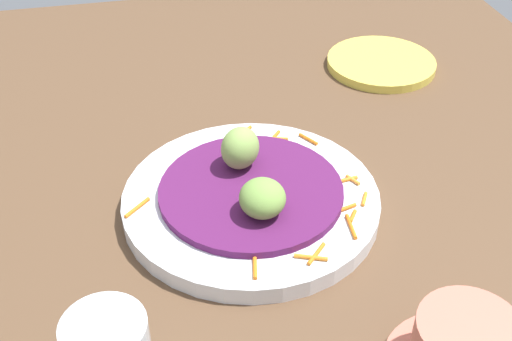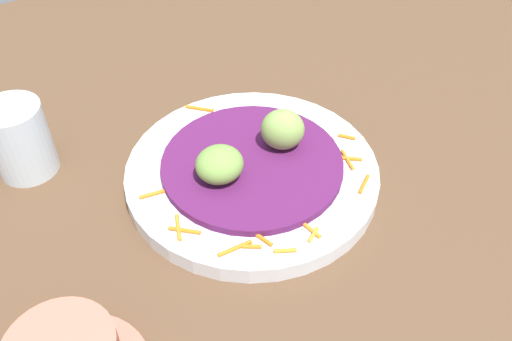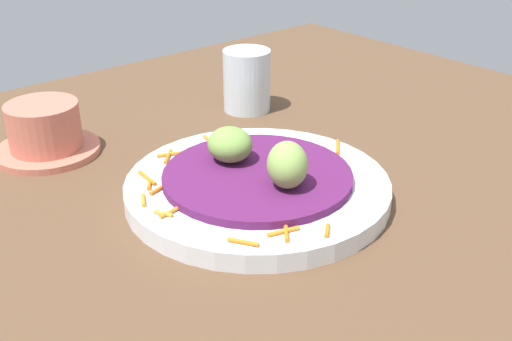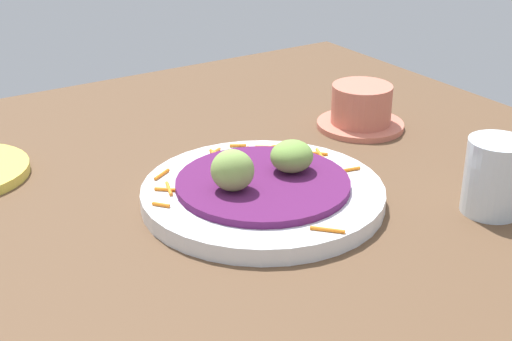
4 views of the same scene
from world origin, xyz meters
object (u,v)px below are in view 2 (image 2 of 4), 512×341
main_plate (252,173)px  guac_scoop_left (283,130)px  guac_scoop_center (219,164)px  water_glass (20,140)px

main_plate → guac_scoop_left: 5.87cm
guac_scoop_center → water_glass: (15.60, 15.94, -0.43)cm
guac_scoop_left → water_glass: (15.01, 24.18, -0.93)cm
guac_scoop_center → water_glass: size_ratio=0.59×
main_plate → guac_scoop_left: (0.30, -4.12, 4.17)cm
guac_scoop_center → water_glass: 22.31cm
main_plate → guac_scoop_center: bearing=94.1°
guac_scoop_left → water_glass: size_ratio=0.56×
guac_scoop_center → water_glass: water_glass is taller
guac_scoop_center → water_glass: bearing=45.6°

